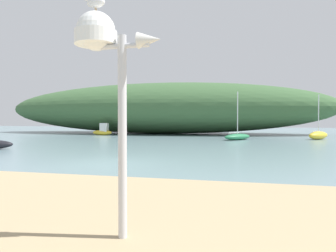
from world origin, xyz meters
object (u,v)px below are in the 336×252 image
sailboat_mid_channel (237,136)px  motorboat_far_right (103,131)px  seagull_on_radar (95,2)px  sailboat_east_reach (318,135)px  mast_structure (103,48)px

sailboat_mid_channel → motorboat_far_right: bearing=163.3°
seagull_on_radar → sailboat_mid_channel: bearing=85.2°
sailboat_east_reach → motorboat_far_right: 22.55m
motorboat_far_right → sailboat_east_reach: bearing=-5.4°
motorboat_far_right → sailboat_mid_channel: bearing=-16.7°
seagull_on_radar → sailboat_mid_channel: (1.97, 23.46, -3.16)m
sailboat_east_reach → seagull_on_radar: bearing=-109.6°
mast_structure → sailboat_mid_channel: (1.85, 23.46, -2.51)m
seagull_on_radar → sailboat_mid_channel: sailboat_mid_channel is taller
seagull_on_radar → sailboat_east_reach: bearing=70.4°
seagull_on_radar → motorboat_far_right: seagull_on_radar is taller
mast_structure → seagull_on_radar: size_ratio=8.79×
sailboat_east_reach → sailboat_mid_channel: bearing=-161.6°
sailboat_mid_channel → motorboat_far_right: size_ratio=1.67×
seagull_on_radar → sailboat_mid_channel: size_ratio=0.08×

